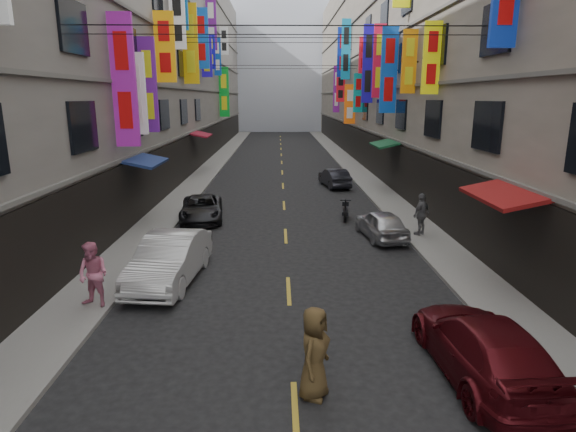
{
  "coord_description": "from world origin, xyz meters",
  "views": [
    {
      "loc": [
        -0.29,
        4.22,
        5.77
      ],
      "look_at": [
        -0.13,
        12.58,
        3.7
      ],
      "focal_mm": 30.0,
      "sensor_mm": 36.0,
      "label": 1
    }
  ],
  "objects_px": {
    "pedestrian_rfar": "(421,214)",
    "pedestrian_lfar": "(93,275)",
    "car_left_mid": "(170,259)",
    "car_right_mid": "(381,224)",
    "car_left_far": "(202,208)",
    "scooter_far_right": "(345,210)",
    "car_right_near": "(484,347)",
    "car_right_far": "(334,178)",
    "pedestrian_crossing": "(314,353)"
  },
  "relations": [
    {
      "from": "scooter_far_right",
      "to": "car_left_far",
      "type": "distance_m",
      "value": 6.96
    },
    {
      "from": "car_left_far",
      "to": "pedestrian_lfar",
      "type": "xyz_separation_m",
      "value": [
        -1.4,
        -10.07,
        0.45
      ]
    },
    {
      "from": "car_right_near",
      "to": "scooter_far_right",
      "type": "bearing_deg",
      "value": -88.14
    },
    {
      "from": "scooter_far_right",
      "to": "car_right_mid",
      "type": "bearing_deg",
      "value": 115.75
    },
    {
      "from": "scooter_far_right",
      "to": "pedestrian_lfar",
      "type": "relative_size",
      "value": 0.98
    },
    {
      "from": "car_left_mid",
      "to": "car_right_far",
      "type": "xyz_separation_m",
      "value": [
        7.17,
        16.76,
        -0.15
      ]
    },
    {
      "from": "car_left_mid",
      "to": "car_right_mid",
      "type": "xyz_separation_m",
      "value": [
        7.77,
        4.78,
        -0.16
      ]
    },
    {
      "from": "car_right_near",
      "to": "pedestrian_crossing",
      "type": "relative_size",
      "value": 2.49
    },
    {
      "from": "car_left_mid",
      "to": "pedestrian_rfar",
      "type": "relative_size",
      "value": 2.62
    },
    {
      "from": "scooter_far_right",
      "to": "car_right_mid",
      "type": "height_order",
      "value": "car_right_mid"
    },
    {
      "from": "car_left_mid",
      "to": "car_left_far",
      "type": "bearing_deg",
      "value": 97.56
    },
    {
      "from": "scooter_far_right",
      "to": "car_right_far",
      "type": "height_order",
      "value": "car_right_far"
    },
    {
      "from": "car_right_near",
      "to": "pedestrian_lfar",
      "type": "bearing_deg",
      "value": -22.88
    },
    {
      "from": "car_right_near",
      "to": "car_left_far",
      "type": "bearing_deg",
      "value": -61.97
    },
    {
      "from": "car_right_far",
      "to": "pedestrian_lfar",
      "type": "bearing_deg",
      "value": 55.36
    },
    {
      "from": "car_right_far",
      "to": "pedestrian_rfar",
      "type": "relative_size",
      "value": 2.09
    },
    {
      "from": "car_left_far",
      "to": "pedestrian_crossing",
      "type": "relative_size",
      "value": 2.23
    },
    {
      "from": "scooter_far_right",
      "to": "pedestrian_rfar",
      "type": "distance_m",
      "value": 4.29
    },
    {
      "from": "car_right_mid",
      "to": "car_right_far",
      "type": "bearing_deg",
      "value": -94.64
    },
    {
      "from": "car_right_far",
      "to": "pedestrian_lfar",
      "type": "xyz_separation_m",
      "value": [
        -8.8,
        -18.82,
        0.42
      ]
    },
    {
      "from": "car_left_mid",
      "to": "car_right_mid",
      "type": "relative_size",
      "value": 1.3
    },
    {
      "from": "car_left_far",
      "to": "pedestrian_lfar",
      "type": "distance_m",
      "value": 10.18
    },
    {
      "from": "pedestrian_lfar",
      "to": "car_right_far",
      "type": "bearing_deg",
      "value": 83.49
    },
    {
      "from": "car_right_far",
      "to": "pedestrian_rfar",
      "type": "bearing_deg",
      "value": 91.37
    },
    {
      "from": "pedestrian_rfar",
      "to": "pedestrian_lfar",
      "type": "bearing_deg",
      "value": -8.42
    },
    {
      "from": "scooter_far_right",
      "to": "car_right_near",
      "type": "relative_size",
      "value": 0.38
    },
    {
      "from": "pedestrian_rfar",
      "to": "pedestrian_crossing",
      "type": "height_order",
      "value": "pedestrian_rfar"
    },
    {
      "from": "car_right_far",
      "to": "pedestrian_lfar",
      "type": "relative_size",
      "value": 2.04
    },
    {
      "from": "car_left_far",
      "to": "car_right_mid",
      "type": "xyz_separation_m",
      "value": [
        8.0,
        -3.22,
        0.03
      ]
    },
    {
      "from": "car_right_near",
      "to": "car_right_far",
      "type": "xyz_separation_m",
      "value": [
        -0.6,
        22.31,
        -0.06
      ]
    },
    {
      "from": "scooter_far_right",
      "to": "car_left_mid",
      "type": "relative_size",
      "value": 0.38
    },
    {
      "from": "car_right_mid",
      "to": "pedestrian_rfar",
      "type": "relative_size",
      "value": 2.01
    },
    {
      "from": "car_right_mid",
      "to": "pedestrian_lfar",
      "type": "relative_size",
      "value": 1.95
    },
    {
      "from": "car_right_mid",
      "to": "pedestrian_rfar",
      "type": "height_order",
      "value": "pedestrian_rfar"
    },
    {
      "from": "car_right_mid",
      "to": "pedestrian_crossing",
      "type": "bearing_deg",
      "value": 64.23
    },
    {
      "from": "car_right_near",
      "to": "car_right_mid",
      "type": "relative_size",
      "value": 1.3
    },
    {
      "from": "car_left_far",
      "to": "pedestrian_rfar",
      "type": "bearing_deg",
      "value": -24.35
    },
    {
      "from": "car_left_far",
      "to": "car_right_mid",
      "type": "height_order",
      "value": "car_right_mid"
    },
    {
      "from": "scooter_far_right",
      "to": "car_left_mid",
      "type": "xyz_separation_m",
      "value": [
        -6.73,
        -8.13,
        0.33
      ]
    },
    {
      "from": "car_left_mid",
      "to": "pedestrian_rfar",
      "type": "distance_m",
      "value": 10.66
    },
    {
      "from": "scooter_far_right",
      "to": "pedestrian_crossing",
      "type": "relative_size",
      "value": 0.96
    },
    {
      "from": "car_right_near",
      "to": "car_right_far",
      "type": "relative_size",
      "value": 1.25
    },
    {
      "from": "car_right_near",
      "to": "car_right_mid",
      "type": "height_order",
      "value": "car_right_near"
    },
    {
      "from": "car_left_mid",
      "to": "car_left_far",
      "type": "height_order",
      "value": "car_left_mid"
    },
    {
      "from": "car_right_near",
      "to": "pedestrian_rfar",
      "type": "relative_size",
      "value": 2.62
    },
    {
      "from": "pedestrian_lfar",
      "to": "pedestrian_crossing",
      "type": "xyz_separation_m",
      "value": [
        5.79,
        -4.11,
        -0.1
      ]
    },
    {
      "from": "car_right_near",
      "to": "car_right_mid",
      "type": "bearing_deg",
      "value": -92.5
    },
    {
      "from": "scooter_far_right",
      "to": "pedestrian_crossing",
      "type": "height_order",
      "value": "pedestrian_crossing"
    },
    {
      "from": "car_left_mid",
      "to": "car_right_near",
      "type": "height_order",
      "value": "car_left_mid"
    },
    {
      "from": "pedestrian_lfar",
      "to": "car_right_near",
      "type": "bearing_deg",
      "value": -1.83
    }
  ]
}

